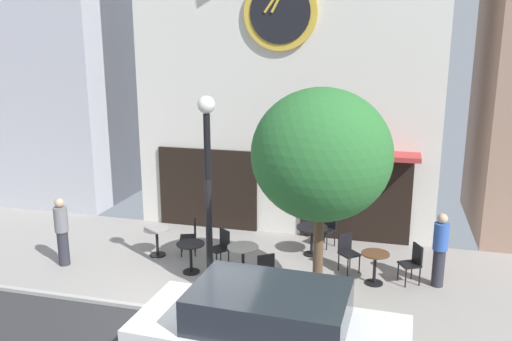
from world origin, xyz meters
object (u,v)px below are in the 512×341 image
(cafe_table_near_door, at_px, (157,237))
(cafe_chair_left_end, at_px, (191,234))
(cafe_table_leftmost, at_px, (375,263))
(cafe_table_center_right, at_px, (243,256))
(pedestrian_blue, at_px, (440,249))
(parked_car_white, at_px, (269,335))
(pedestrian_grey, at_px, (62,231))
(cafe_chair_facing_street, at_px, (347,249))
(street_lamp, at_px, (208,196))
(street_tree, at_px, (321,155))
(cafe_chair_curbside, at_px, (264,269))
(cafe_chair_right_end, at_px, (328,226))
(cafe_table_rightmost, at_px, (191,253))
(cafe_chair_mid_row, at_px, (413,261))
(cafe_table_near_curb, at_px, (312,234))
(cafe_chair_under_awning, at_px, (221,245))

(cafe_table_near_door, relative_size, cafe_chair_left_end, 0.80)
(cafe_chair_left_end, bearing_deg, cafe_table_leftmost, -6.74)
(cafe_table_center_right, height_order, cafe_table_leftmost, cafe_table_center_right)
(pedestrian_blue, xyz_separation_m, parked_car_white, (-2.83, -4.14, -0.10))
(pedestrian_grey, bearing_deg, cafe_chair_facing_street, 11.86)
(cafe_table_near_door, xyz_separation_m, pedestrian_blue, (6.70, 0.02, 0.38))
(street_lamp, height_order, street_tree, street_tree)
(cafe_table_leftmost, distance_m, pedestrian_grey, 7.34)
(cafe_chair_curbside, distance_m, pedestrian_grey, 5.02)
(cafe_chair_facing_street, bearing_deg, cafe_chair_right_end, 113.63)
(cafe_chair_right_end, bearing_deg, cafe_table_rightmost, -139.02)
(cafe_table_center_right, bearing_deg, cafe_table_leftmost, 9.37)
(cafe_chair_mid_row, bearing_deg, cafe_table_center_right, -168.85)
(street_lamp, distance_m, cafe_table_center_right, 1.85)
(cafe_table_rightmost, xyz_separation_m, cafe_table_leftmost, (4.15, 0.49, -0.01))
(cafe_table_leftmost, height_order, cafe_chair_left_end, cafe_chair_left_end)
(cafe_table_rightmost, bearing_deg, cafe_chair_curbside, -15.52)
(cafe_chair_mid_row, bearing_deg, cafe_chair_curbside, -157.68)
(street_tree, bearing_deg, cafe_table_near_door, 159.09)
(cafe_chair_left_end, relative_size, cafe_chair_right_end, 1.00)
(cafe_table_near_door, distance_m, pedestrian_grey, 2.25)
(cafe_table_near_curb, height_order, cafe_chair_mid_row, cafe_chair_mid_row)
(cafe_table_near_door, xyz_separation_m, parked_car_white, (3.87, -4.12, 0.28))
(cafe_table_near_door, relative_size, cafe_chair_right_end, 0.80)
(cafe_chair_under_awning, height_order, pedestrian_grey, pedestrian_grey)
(cafe_chair_curbside, xyz_separation_m, pedestrian_blue, (3.62, 1.27, 0.33))
(cafe_chair_under_awning, xyz_separation_m, pedestrian_blue, (4.94, 0.21, 0.33))
(cafe_table_leftmost, height_order, cafe_chair_under_awning, cafe_chair_under_awning)
(cafe_table_near_curb, bearing_deg, cafe_chair_under_awning, -148.31)
(cafe_table_leftmost, relative_size, cafe_chair_left_end, 0.81)
(cafe_table_rightmost, relative_size, cafe_chair_under_awning, 0.80)
(street_lamp, height_order, cafe_table_near_curb, street_lamp)
(cafe_chair_right_end, bearing_deg, cafe_table_near_curb, -113.09)
(cafe_table_rightmost, bearing_deg, pedestrian_grey, -173.35)
(street_tree, relative_size, pedestrian_blue, 2.66)
(cafe_table_near_door, bearing_deg, street_tree, -20.91)
(cafe_table_near_curb, xyz_separation_m, pedestrian_grey, (-5.68, -2.13, 0.31))
(street_lamp, xyz_separation_m, street_tree, (2.33, -0.13, 1.02))
(cafe_chair_right_end, relative_size, pedestrian_grey, 0.54)
(cafe_chair_left_end, height_order, cafe_chair_curbside, same)
(street_tree, bearing_deg, cafe_table_near_curb, 101.13)
(pedestrian_blue, bearing_deg, cafe_chair_under_awning, -177.57)
(street_lamp, bearing_deg, cafe_table_near_curb, 54.62)
(pedestrian_blue, distance_m, parked_car_white, 5.01)
(cafe_chair_under_awning, relative_size, pedestrian_grey, 0.54)
(cafe_table_center_right, height_order, cafe_chair_facing_street, cafe_chair_facing_street)
(cafe_table_rightmost, bearing_deg, cafe_chair_under_awning, 43.35)
(cafe_chair_mid_row, distance_m, parked_car_white, 4.73)
(cafe_chair_under_awning, bearing_deg, cafe_table_near_door, 173.81)
(cafe_table_near_curb, distance_m, pedestrian_grey, 6.07)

